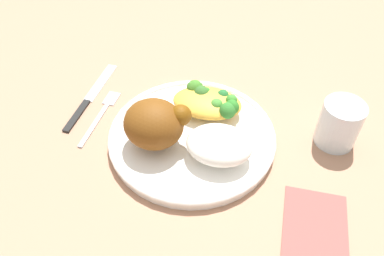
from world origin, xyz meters
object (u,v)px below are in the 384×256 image
(fork, at_px, (101,114))
(water_glass, at_px, (339,124))
(napkin, at_px, (315,229))
(plate, at_px, (192,136))
(roasted_chicken, at_px, (155,124))
(rice_pile, at_px, (219,145))
(knife, at_px, (87,101))
(mac_cheese_with_broccoli, at_px, (209,101))

(fork, relative_size, water_glass, 1.87)
(water_glass, relative_size, napkin, 0.62)
(plate, bearing_deg, roasted_chicken, -149.42)
(plate, distance_m, rice_pile, 0.07)
(plate, height_order, fork, plate)
(roasted_chicken, xyz_separation_m, fork, (-0.12, 0.05, -0.06))
(plate, distance_m, fork, 0.17)
(rice_pile, relative_size, water_glass, 1.30)
(plate, height_order, water_glass, water_glass)
(rice_pile, bearing_deg, knife, 161.66)
(rice_pile, bearing_deg, mac_cheese_with_broccoli, 109.59)
(fork, height_order, knife, knife)
(rice_pile, relative_size, fork, 0.70)
(roasted_chicken, distance_m, napkin, 0.27)
(rice_pile, xyz_separation_m, knife, (-0.25, 0.08, -0.04))
(knife, bearing_deg, fork, -36.02)
(mac_cheese_with_broccoli, bearing_deg, plate, -104.56)
(roasted_chicken, xyz_separation_m, rice_pile, (0.10, -0.01, -0.02))
(plate, xyz_separation_m, roasted_chicken, (-0.05, -0.03, 0.05))
(plate, relative_size, knife, 1.40)
(roasted_chicken, bearing_deg, napkin, -19.98)
(mac_cheese_with_broccoli, relative_size, knife, 0.61)
(roasted_chicken, distance_m, water_glass, 0.29)
(plate, relative_size, mac_cheese_with_broccoli, 2.32)
(roasted_chicken, height_order, rice_pile, roasted_chicken)
(plate, xyz_separation_m, fork, (-0.17, 0.02, -0.01))
(napkin, bearing_deg, plate, 148.88)
(plate, height_order, napkin, plate)
(roasted_chicken, xyz_separation_m, knife, (-0.15, 0.08, -0.05))
(mac_cheese_with_broccoli, height_order, knife, mac_cheese_with_broccoli)
(plate, distance_m, roasted_chicken, 0.07)
(plate, bearing_deg, knife, 166.33)
(rice_pile, xyz_separation_m, water_glass, (0.17, 0.09, -0.00))
(mac_cheese_with_broccoli, bearing_deg, rice_pile, -70.41)
(rice_pile, height_order, knife, rice_pile)
(mac_cheese_with_broccoli, relative_size, napkin, 0.94)
(rice_pile, distance_m, napkin, 0.17)
(napkin, bearing_deg, water_glass, 81.02)
(roasted_chicken, bearing_deg, knife, 152.98)
(mac_cheese_with_broccoli, bearing_deg, knife, -177.38)
(roasted_chicken, height_order, fork, roasted_chicken)
(plate, relative_size, napkin, 2.17)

